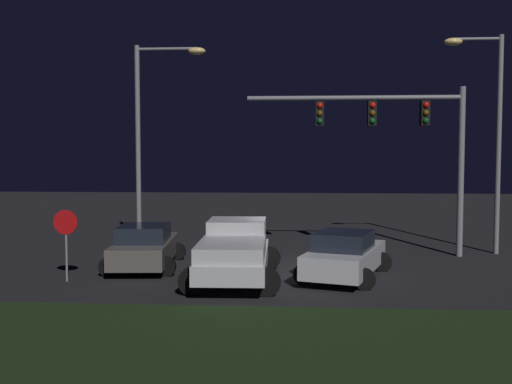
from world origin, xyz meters
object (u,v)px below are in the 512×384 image
object	(u,v)px
car_sedan_far	(145,247)
stop_sign	(66,231)
street_lamp_right	(488,119)
pickup_truck	(235,248)
car_sedan	(345,255)
traffic_signal_gantry	(397,129)
street_lamp_left	(152,122)

from	to	relation	value
car_sedan_far	stop_sign	world-z (taller)	stop_sign
car_sedan_far	street_lamp_right	xyz separation A→B (m)	(12.71, 3.92, 4.59)
pickup_truck	stop_sign	bearing A→B (deg)	94.58
pickup_truck	car_sedan_far	world-z (taller)	pickup_truck
car_sedan	car_sedan_far	world-z (taller)	same
car_sedan	pickup_truck	bearing A→B (deg)	116.30
traffic_signal_gantry	street_lamp_right	size ratio (longest dim) A/B	0.97
car_sedan	car_sedan_far	distance (m)	6.88
pickup_truck	traffic_signal_gantry	distance (m)	8.51
pickup_truck	car_sedan	xyz separation A→B (m)	(3.45, 0.52, -0.26)
stop_sign	car_sedan	bearing A→B (deg)	7.21
traffic_signal_gantry	car_sedan_far	bearing A→B (deg)	-160.75
street_lamp_left	stop_sign	xyz separation A→B (m)	(-1.21, -6.22, -3.69)
street_lamp_left	pickup_truck	bearing A→B (deg)	-54.89
traffic_signal_gantry	car_sedan	bearing A→B (deg)	-117.55
pickup_truck	traffic_signal_gantry	bearing A→B (deg)	-51.12
pickup_truck	car_sedan_far	distance (m)	3.76
car_sedan	traffic_signal_gantry	xyz separation A→B (m)	(2.29, 4.40, 4.16)
traffic_signal_gantry	street_lamp_left	distance (m)	9.75
car_sedan_far	pickup_truck	bearing A→B (deg)	-122.58
traffic_signal_gantry	street_lamp_left	world-z (taller)	street_lamp_left
car_sedan	stop_sign	bearing A→B (deg)	114.91
car_sedan	car_sedan_far	xyz separation A→B (m)	(-6.76, 1.23, 0.00)
car_sedan	street_lamp_left	size ratio (longest dim) A/B	0.57
stop_sign	street_lamp_left	bearing A→B (deg)	78.99
pickup_truck	street_lamp_right	bearing A→B (deg)	-60.56
pickup_truck	stop_sign	size ratio (longest dim) A/B	2.45
pickup_truck	car_sedan	bearing A→B (deg)	-83.08
traffic_signal_gantry	street_lamp_right	bearing A→B (deg)	11.69
car_sedan_far	street_lamp_right	size ratio (longest dim) A/B	0.53
traffic_signal_gantry	street_lamp_right	distance (m)	3.75
car_sedan_far	traffic_signal_gantry	world-z (taller)	traffic_signal_gantry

